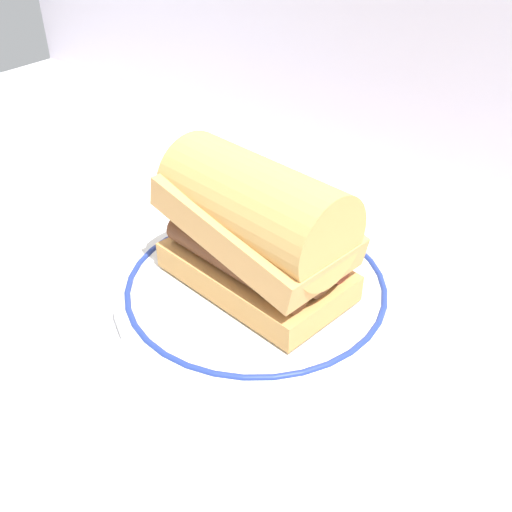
% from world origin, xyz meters
% --- Properties ---
extents(ground_plane, '(1.50, 1.50, 0.00)m').
position_xyz_m(ground_plane, '(0.00, 0.00, 0.00)').
color(ground_plane, silver).
extents(plate, '(0.27, 0.27, 0.01)m').
position_xyz_m(plate, '(0.03, 0.03, 0.01)').
color(plate, white).
rests_on(plate, ground_plane).
extents(sausage_sandwich, '(0.19, 0.12, 0.13)m').
position_xyz_m(sausage_sandwich, '(0.03, 0.03, 0.08)').
color(sausage_sandwich, tan).
rests_on(sausage_sandwich, plate).
extents(butter_knife, '(0.12, 0.10, 0.01)m').
position_xyz_m(butter_knife, '(-0.15, 0.16, 0.00)').
color(butter_knife, silver).
rests_on(butter_knife, ground_plane).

